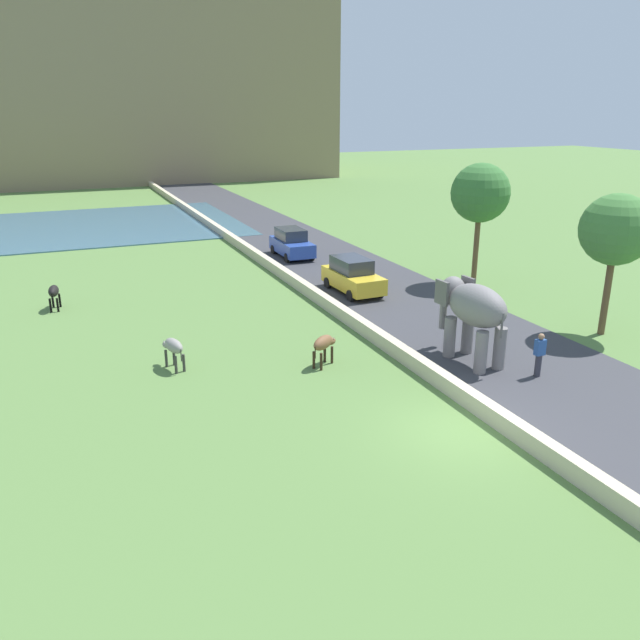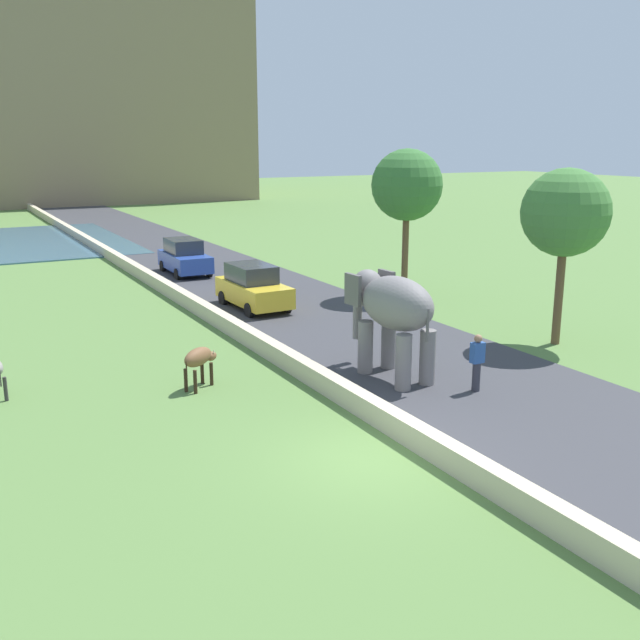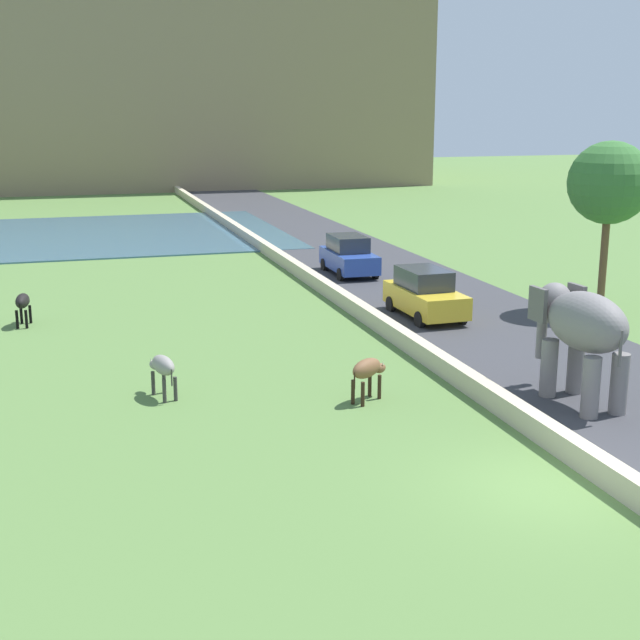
{
  "view_description": "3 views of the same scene",
  "coord_description": "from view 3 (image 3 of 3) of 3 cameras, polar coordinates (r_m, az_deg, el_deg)",
  "views": [
    {
      "loc": [
        -10.18,
        -13.53,
        8.96
      ],
      "look_at": [
        -2.04,
        5.59,
        1.95
      ],
      "focal_mm": 35.52,
      "sensor_mm": 36.0,
      "label": 1
    },
    {
      "loc": [
        -7.76,
        -12.06,
        6.63
      ],
      "look_at": [
        2.28,
        6.46,
        1.37
      ],
      "focal_mm": 40.56,
      "sensor_mm": 36.0,
      "label": 2
    },
    {
      "loc": [
        -9.11,
        -14.47,
        7.49
      ],
      "look_at": [
        -2.14,
        8.86,
        1.56
      ],
      "focal_mm": 49.33,
      "sensor_mm": 36.0,
      "label": 3
    }
  ],
  "objects": [
    {
      "name": "cow_black",
      "position": [
        32.38,
        -18.71,
        1.09
      ],
      "size": [
        0.6,
        1.42,
        1.15
      ],
      "color": "black",
      "rests_on": "ground"
    },
    {
      "name": "road_surface",
      "position": [
        37.99,
        5.53,
        2.29
      ],
      "size": [
        7.0,
        120.0,
        0.06
      ],
      "primitive_type": "cube",
      "color": "#38383D",
      "rests_on": "ground"
    },
    {
      "name": "cow_brown",
      "position": [
        22.85,
        3.11,
        -3.27
      ],
      "size": [
        1.32,
        1.09,
        1.15
      ],
      "color": "brown",
      "rests_on": "ground"
    },
    {
      "name": "hill_distant",
      "position": [
        93.45,
        -15.31,
        16.02
      ],
      "size": [
        64.0,
        28.0,
        24.11
      ],
      "primitive_type": "cube",
      "color": "#897556",
      "rests_on": "ground"
    },
    {
      "name": "ground_plane",
      "position": [
        18.67,
        14.48,
        -10.44
      ],
      "size": [
        220.0,
        220.0,
        0.0
      ],
      "primitive_type": "plane",
      "color": "#567A3D"
    },
    {
      "name": "elephant",
      "position": [
        23.23,
        16.56,
        -0.48
      ],
      "size": [
        1.57,
        3.51,
        2.99
      ],
      "color": "slate",
      "rests_on": "ground"
    },
    {
      "name": "car_yellow",
      "position": [
        31.99,
        6.83,
        1.69
      ],
      "size": [
        1.88,
        4.04,
        1.8
      ],
      "color": "gold",
      "rests_on": "ground"
    },
    {
      "name": "tree_near",
      "position": [
        33.93,
        18.26,
        8.41
      ],
      "size": [
        3.02,
        3.02,
        6.31
      ],
      "color": "brown",
      "rests_on": "ground"
    },
    {
      "name": "cow_grey",
      "position": [
        23.46,
        -10.17,
        -3.01
      ],
      "size": [
        0.72,
        1.42,
        1.15
      ],
      "color": "gray",
      "rests_on": "ground"
    },
    {
      "name": "barrier_wall",
      "position": [
        34.82,
        0.97,
        1.74
      ],
      "size": [
        0.4,
        110.0,
        0.56
      ],
      "primitive_type": "cube",
      "color": "beige",
      "rests_on": "ground"
    },
    {
      "name": "car_blue",
      "position": [
        40.01,
        1.88,
        4.19
      ],
      "size": [
        1.84,
        4.02,
        1.8
      ],
      "color": "#2D4CA8",
      "rests_on": "ground"
    }
  ]
}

